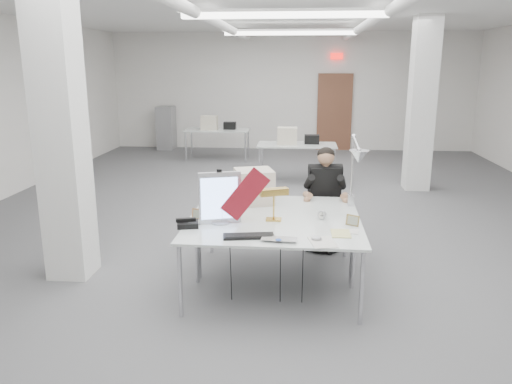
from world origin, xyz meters
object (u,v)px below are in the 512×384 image
laptop (278,241)px  architect_lamp (355,169)px  desk_main (272,232)px  beige_monitor (254,186)px  seated_person (325,182)px  monitor (220,198)px  office_chair (324,205)px  bankers_lamp (274,203)px  desk_phone (188,224)px

laptop → architect_lamp: 1.40m
desk_main → beige_monitor: beige_monitor is taller
seated_person → monitor: bearing=-138.3°
office_chair → monitor: bearing=-137.2°
office_chair → architect_lamp: size_ratio=1.23×
desk_main → seated_person: seated_person is taller
laptop → beige_monitor: bearing=108.2°
desk_main → architect_lamp: 1.23m
laptop → bankers_lamp: bearing=100.5°
office_chair → monitor: (-1.13, -1.37, 0.43)m
desk_main → architect_lamp: (0.85, 0.74, 0.49)m
seated_person → monitor: seated_person is taller
desk_main → monitor: bearing=159.4°
office_chair → desk_main: bearing=-118.0°
office_chair → bankers_lamp: bearing=-123.1°
bankers_lamp → desk_phone: (-0.85, -0.28, -0.16)m
seated_person → beige_monitor: 1.00m
desk_main → beige_monitor: 1.06m
office_chair → seated_person: size_ratio=1.35×
monitor → laptop: monitor is taller
beige_monitor → architect_lamp: 1.18m
laptop → architect_lamp: (0.77, 1.07, 0.47)m
seated_person → bankers_lamp: size_ratio=2.30×
office_chair → seated_person: 0.32m
desk_phone → architect_lamp: (1.70, 0.68, 0.45)m
monitor → laptop: size_ratio=1.62×
bankers_lamp → desk_phone: 0.91m
desk_main → bankers_lamp: bankers_lamp is taller
desk_main → office_chair: size_ratio=1.53×
monitor → laptop: (0.62, -0.54, -0.25)m
desk_phone → beige_monitor: bearing=45.9°
desk_main → desk_phone: 0.85m
office_chair → beige_monitor: size_ratio=2.81×
monitor → architect_lamp: size_ratio=0.56×
architect_lamp → beige_monitor: bearing=156.0°
seated_person → desk_phone: bearing=-142.0°
beige_monitor → office_chair: bearing=17.4°
office_chair → monitor: monitor is taller
desk_phone → architect_lamp: 1.89m
desk_phone → monitor: bearing=13.7°
office_chair → beige_monitor: office_chair is taller
laptop → bankers_lamp: (-0.08, 0.67, 0.18)m
seated_person → architect_lamp: (0.27, -0.78, 0.33)m
seated_person → laptop: size_ratio=2.66×
monitor → laptop: bearing=-57.7°
bankers_lamp → beige_monitor: size_ratio=0.91×
laptop → beige_monitor: size_ratio=0.78×
desk_main → bankers_lamp: 0.40m
desk_main → beige_monitor: bearing=105.1°
desk_phone → beige_monitor: beige_monitor is taller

